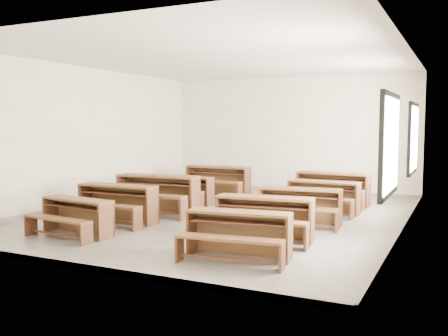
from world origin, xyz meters
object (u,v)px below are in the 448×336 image
at_px(desk_set_1, 116,201).
at_px(desk_set_2, 157,191).
at_px(desk_set_3, 183,188).
at_px(desk_set_4, 217,179).
at_px(desk_set_6, 264,215).
at_px(desk_set_9, 332,186).
at_px(desk_set_8, 323,195).
at_px(desk_set_5, 238,231).
at_px(desk_set_0, 76,214).
at_px(desk_set_7, 300,204).

height_order(desk_set_1, desk_set_2, desk_set_2).
relative_size(desk_set_1, desk_set_3, 1.12).
relative_size(desk_set_3, desk_set_4, 0.84).
bearing_deg(desk_set_2, desk_set_6, -28.44).
height_order(desk_set_2, desk_set_9, desk_set_2).
xyz_separation_m(desk_set_2, desk_set_4, (-0.00, 2.90, -0.02)).
xyz_separation_m(desk_set_6, desk_set_9, (0.15, 4.05, 0.03)).
xyz_separation_m(desk_set_3, desk_set_4, (0.12, 1.59, 0.07)).
bearing_deg(desk_set_1, desk_set_3, 88.80).
bearing_deg(desk_set_3, desk_set_1, -89.78).
relative_size(desk_set_2, desk_set_8, 1.20).
distance_m(desk_set_5, desk_set_9, 5.24).
bearing_deg(desk_set_8, desk_set_5, -88.82).
bearing_deg(desk_set_5, desk_set_0, 170.81).
bearing_deg(desk_set_4, desk_set_5, -61.83).
xyz_separation_m(desk_set_1, desk_set_5, (3.17, -1.35, -0.04)).
bearing_deg(desk_set_9, desk_set_1, -126.43).
xyz_separation_m(desk_set_2, desk_set_5, (3.03, -2.54, -0.08)).
height_order(desk_set_1, desk_set_9, desk_set_9).
bearing_deg(desk_set_1, desk_set_4, 87.20).
height_order(desk_set_2, desk_set_7, desk_set_2).
height_order(desk_set_0, desk_set_2, desk_set_2).
height_order(desk_set_0, desk_set_7, desk_set_7).
relative_size(desk_set_2, desk_set_9, 1.07).
bearing_deg(desk_set_2, desk_set_9, 37.08).
bearing_deg(desk_set_2, desk_set_3, 91.68).
xyz_separation_m(desk_set_4, desk_set_5, (3.03, -5.45, -0.07)).
height_order(desk_set_1, desk_set_7, desk_set_1).
xyz_separation_m(desk_set_1, desk_set_3, (0.01, 2.51, -0.04)).
xyz_separation_m(desk_set_3, desk_set_6, (3.09, -2.67, 0.03)).
bearing_deg(desk_set_5, desk_set_7, 81.50).
distance_m(desk_set_4, desk_set_7, 4.18).
bearing_deg(desk_set_7, desk_set_0, -146.99).
bearing_deg(desk_set_0, desk_set_1, 101.21).
relative_size(desk_set_3, desk_set_6, 0.88).
bearing_deg(desk_set_2, desk_set_7, -1.59).
bearing_deg(desk_set_3, desk_set_6, -40.30).
height_order(desk_set_2, desk_set_8, desk_set_2).
relative_size(desk_set_0, desk_set_9, 0.85).
height_order(desk_set_1, desk_set_3, desk_set_1).
distance_m(desk_set_5, desk_set_8, 4.07).
distance_m(desk_set_1, desk_set_2, 1.20).
bearing_deg(desk_set_3, desk_set_4, 86.10).
relative_size(desk_set_1, desk_set_8, 1.05).
distance_m(desk_set_0, desk_set_1, 1.22).
height_order(desk_set_0, desk_set_9, desk_set_9).
height_order(desk_set_1, desk_set_6, desk_set_1).
relative_size(desk_set_4, desk_set_8, 1.13).
relative_size(desk_set_1, desk_set_2, 0.88).
relative_size(desk_set_8, desk_set_9, 0.89).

